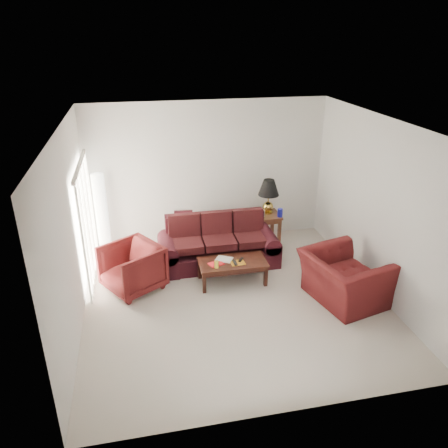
% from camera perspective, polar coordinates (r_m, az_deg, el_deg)
% --- Properties ---
extents(floor, '(5.00, 5.00, 0.00)m').
position_cam_1_polar(floor, '(7.64, 1.32, -9.78)').
color(floor, beige).
rests_on(floor, ground).
extents(blinds, '(0.10, 2.00, 2.16)m').
position_cam_1_polar(blinds, '(8.18, -17.51, 0.04)').
color(blinds, silver).
rests_on(blinds, ground).
extents(sofa, '(2.38, 1.17, 0.94)m').
position_cam_1_polar(sofa, '(8.50, -0.74, -2.36)').
color(sofa, black).
rests_on(sofa, ground).
extents(throw_pillow, '(0.39, 0.22, 0.39)m').
position_cam_1_polar(throw_pillow, '(8.94, -5.30, 0.58)').
color(throw_pillow, black).
rests_on(throw_pillow, sofa).
extents(end_table, '(0.61, 0.61, 0.65)m').
position_cam_1_polar(end_table, '(9.48, 5.37, -0.52)').
color(end_table, '#5B2B1F').
rests_on(end_table, ground).
extents(table_lamp, '(0.45, 0.45, 0.75)m').
position_cam_1_polar(table_lamp, '(9.28, 5.82, 3.58)').
color(table_lamp, gold).
rests_on(table_lamp, end_table).
extents(clock, '(0.16, 0.11, 0.15)m').
position_cam_1_polar(clock, '(9.16, 4.88, 1.33)').
color(clock, silver).
rests_on(clock, end_table).
extents(blue_canister, '(0.12, 0.12, 0.17)m').
position_cam_1_polar(blue_canister, '(9.23, 7.33, 1.48)').
color(blue_canister, '#181AA1').
rests_on(blue_canister, end_table).
extents(picture_frame, '(0.16, 0.19, 0.06)m').
position_cam_1_polar(picture_frame, '(9.42, 4.15, 2.08)').
color(picture_frame, '#B3B4B7').
rests_on(picture_frame, end_table).
extents(floor_lamp, '(0.33, 0.33, 1.75)m').
position_cam_1_polar(floor_lamp, '(9.01, -15.67, 1.12)').
color(floor_lamp, silver).
rests_on(floor_lamp, ground).
extents(armchair_left, '(1.27, 1.26, 0.85)m').
position_cam_1_polar(armchair_left, '(7.87, -11.90, -5.63)').
color(armchair_left, '#461010').
rests_on(armchair_left, ground).
extents(armchair_right, '(1.41, 1.53, 0.84)m').
position_cam_1_polar(armchair_right, '(7.68, 15.34, -6.86)').
color(armchair_right, '#461011').
rests_on(armchair_right, ground).
extents(coffee_table, '(1.26, 0.68, 0.43)m').
position_cam_1_polar(coffee_table, '(8.01, 1.08, -6.23)').
color(coffee_table, black).
rests_on(coffee_table, ground).
extents(magazine_red, '(0.30, 0.27, 0.01)m').
position_cam_1_polar(magazine_red, '(7.81, -1.04, -5.23)').
color(magazine_red, '#AD1116').
rests_on(magazine_red, coffee_table).
extents(magazine_white, '(0.36, 0.33, 0.02)m').
position_cam_1_polar(magazine_white, '(7.96, 0.02, -4.61)').
color(magazine_white, silver).
rests_on(magazine_white, coffee_table).
extents(magazine_orange, '(0.27, 0.21, 0.01)m').
position_cam_1_polar(magazine_orange, '(7.84, 1.79, -5.08)').
color(magazine_orange, '#BF8116').
rests_on(magazine_orange, coffee_table).
extents(remote_a, '(0.06, 0.19, 0.02)m').
position_cam_1_polar(remote_a, '(7.80, 1.45, -5.07)').
color(remote_a, black).
rests_on(remote_a, coffee_table).
extents(remote_b, '(0.13, 0.16, 0.02)m').
position_cam_1_polar(remote_b, '(7.91, 2.22, -4.66)').
color(remote_b, black).
rests_on(remote_b, coffee_table).
extents(yellow_glass, '(0.09, 0.09, 0.13)m').
position_cam_1_polar(yellow_glass, '(7.67, -1.00, -5.30)').
color(yellow_glass, yellow).
rests_on(yellow_glass, coffee_table).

